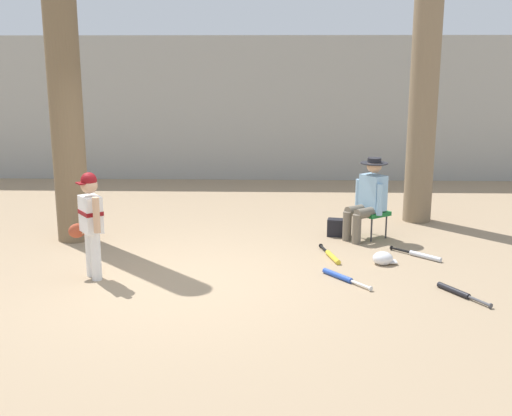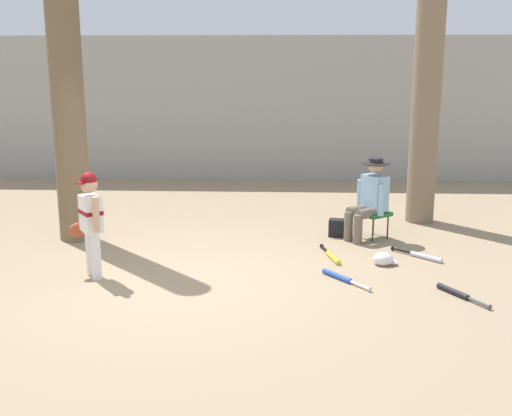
{
  "view_description": "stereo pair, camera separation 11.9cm",
  "coord_description": "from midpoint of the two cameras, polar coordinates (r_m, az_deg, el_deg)",
  "views": [
    {
      "loc": [
        1.08,
        -7.19,
        2.61
      ],
      "look_at": [
        0.84,
        0.71,
        0.75
      ],
      "focal_mm": 44.76,
      "sensor_mm": 36.0,
      "label": 1
    },
    {
      "loc": [
        1.2,
        -7.18,
        2.61
      ],
      "look_at": [
        0.84,
        0.71,
        0.75
      ],
      "focal_mm": 44.76,
      "sensor_mm": 36.0,
      "label": 2
    }
  ],
  "objects": [
    {
      "name": "tree_near_player",
      "position": [
        9.49,
        -17.02,
        9.42
      ],
      "size": [
        0.76,
        0.76,
        4.92
      ],
      "color": "brown",
      "rests_on": "ground"
    },
    {
      "name": "tree_behind_spectator",
      "position": [
        10.53,
        14.49,
        10.59
      ],
      "size": [
        0.76,
        0.76,
        5.19
      ],
      "color": "#7F6B51",
      "rests_on": "ground"
    },
    {
      "name": "bat_blue_youth",
      "position": [
        7.81,
        7.18,
        -6.13
      ],
      "size": [
        0.54,
        0.67,
        0.07
      ],
      "color": "#2347AD",
      "rests_on": "ground"
    },
    {
      "name": "batting_helmet_white",
      "position": [
        8.45,
        10.88,
        -4.44
      ],
      "size": [
        0.31,
        0.24,
        0.18
      ],
      "color": "silver",
      "rests_on": "ground"
    },
    {
      "name": "young_ballplayer",
      "position": [
        7.88,
        -15.04,
        -0.91
      ],
      "size": [
        0.52,
        0.5,
        1.31
      ],
      "color": "white",
      "rests_on": "ground"
    },
    {
      "name": "bat_black_composite",
      "position": [
        7.6,
        17.13,
        -7.19
      ],
      "size": [
        0.44,
        0.69,
        0.07
      ],
      "color": "black",
      "rests_on": "ground"
    },
    {
      "name": "seated_spectator",
      "position": [
        9.45,
        9.62,
        1.03
      ],
      "size": [
        0.65,
        0.6,
        1.2
      ],
      "color": "#6B6051",
      "rests_on": "ground"
    },
    {
      "name": "ground_plane",
      "position": [
        7.73,
        -6.92,
        -6.6
      ],
      "size": [
        60.0,
        60.0,
        0.0
      ],
      "primitive_type": "plane",
      "color": "#9E8466"
    },
    {
      "name": "bat_yellow_trainer",
      "position": [
        8.6,
        6.36,
        -4.27
      ],
      "size": [
        0.24,
        0.78,
        0.07
      ],
      "color": "yellow",
      "rests_on": "ground"
    },
    {
      "name": "handbag_beside_stool",
      "position": [
        9.65,
        7.07,
        -1.76
      ],
      "size": [
        0.37,
        0.24,
        0.26
      ],
      "primitive_type": "cube",
      "rotation": [
        0.0,
        0.0,
        -0.19
      ],
      "color": "black",
      "rests_on": "ground"
    },
    {
      "name": "concrete_back_wall",
      "position": [
        14.05,
        -2.99,
        8.86
      ],
      "size": [
        18.0,
        0.36,
        3.08
      ],
      "primitive_type": "cube",
      "color": "#9E9E99",
      "rests_on": "ground"
    },
    {
      "name": "folding_stool",
      "position": [
        9.58,
        9.98,
        -0.52
      ],
      "size": [
        0.56,
        0.56,
        0.41
      ],
      "color": "#196B2D",
      "rests_on": "ground"
    },
    {
      "name": "bat_aluminum_silver",
      "position": [
        8.84,
        14.18,
        -4.11
      ],
      "size": [
        0.6,
        0.59,
        0.07
      ],
      "color": "#B7BCC6",
      "rests_on": "ground"
    }
  ]
}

